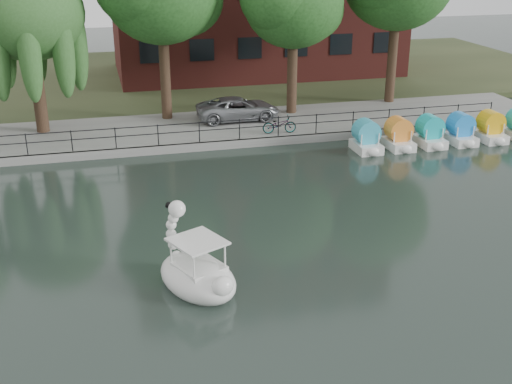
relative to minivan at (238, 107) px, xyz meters
name	(u,v)px	position (x,y,z in m)	size (l,w,h in m)	color
ground_plane	(272,280)	(-2.71, -16.64, -1.12)	(120.00, 120.00, 0.00)	#35423F
promenade	(191,130)	(-2.71, -0.64, -0.92)	(40.00, 6.00, 0.40)	gray
kerb	(200,147)	(-2.71, -3.59, -0.92)	(40.00, 0.25, 0.40)	gray
land_strip	(161,77)	(-2.71, 13.36, -0.94)	(60.00, 22.00, 0.36)	#47512D
railing	(199,127)	(-2.71, -3.39, 0.03)	(32.00, 0.05, 1.00)	black
willow_mid	(29,14)	(-10.21, 0.36, 5.13)	(5.32, 5.32, 8.15)	#473323
broadleaf_right	(294,3)	(3.29, 0.86, 5.27)	(5.40, 5.40, 8.32)	#473323
minivan	(238,107)	(0.00, 0.00, 0.00)	(5.16, 2.37, 1.44)	gray
bicycle	(279,124)	(1.47, -2.95, -0.22)	(1.72, 0.60, 1.00)	gray
swan_boat	(196,270)	(-5.00, -16.44, -0.57)	(2.91, 3.44, 2.49)	white
pedal_boat_row	(445,133)	(9.35, -5.59, -0.51)	(9.65, 1.70, 1.40)	white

